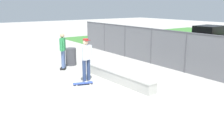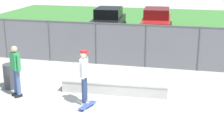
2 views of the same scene
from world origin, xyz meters
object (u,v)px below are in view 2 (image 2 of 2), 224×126
Objects in this scene: skateboard at (87,105)px; car_black at (108,21)px; skateboarder at (84,75)px; trash_bin at (11,76)px; car_red at (156,21)px; concrete_ledge at (114,87)px; bystander at (16,69)px.

skateboard is 0.19× the size of car_black.
skateboard is at bearing -57.62° from skateboarder.
skateboarder is at bearing -14.96° from trash_bin.
skateboard is 0.19× the size of car_red.
skateboarder reaches higher than trash_bin.
concrete_ledge is at bearing 56.02° from skateboarder.
bystander is (-3.60, -12.03, 0.17)m from car_red.
car_red is at bearing 73.34° from bystander.
trash_bin is (-1.09, -10.81, -0.38)m from car_black.
car_black reaches higher than skateboard.
skateboard is 3.50m from trash_bin.
skateboarder is 3.29m from trash_bin.
car_red reaches higher than skateboard.
car_red is (0.33, 11.02, 0.60)m from concrete_ledge.
skateboarder reaches higher than skateboard.
car_red is at bearing 84.90° from skateboarder.
car_black is at bearing 84.23° from trash_bin.
bystander reaches higher than skateboard.
bystander is at bearing -106.66° from car_red.
concrete_ledge is 11.04m from car_red.
bystander reaches higher than car_red.
trash_bin is (-4.22, -11.31, -0.38)m from car_red.
concrete_ledge is at bearing 17.07° from bystander.
car_black is 2.36× the size of bystander.
car_black is (-2.04, 11.65, -0.19)m from skateboarder.
skateboard is (0.17, -0.27, -0.96)m from skateboarder.
car_black is at bearing 87.64° from bystander.
car_red is (3.12, 0.49, 0.00)m from car_black.
trash_bin is at bearing 130.70° from bystander.
skateboard is 12.15m from car_black.
car_red is at bearing 85.79° from skateboard.
bystander reaches higher than trash_bin.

